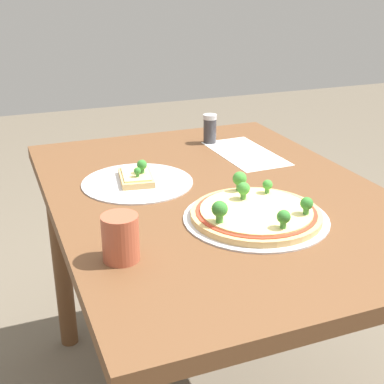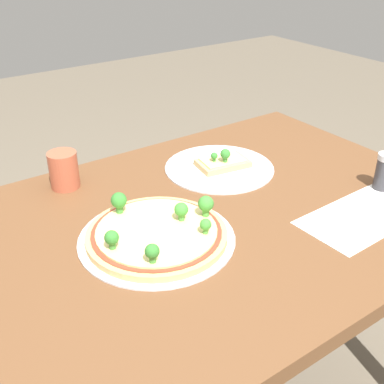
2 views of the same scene
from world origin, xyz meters
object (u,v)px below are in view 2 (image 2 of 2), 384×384
object	(u,v)px
drinking_cup	(64,170)
condiment_shaker	(384,171)
pizza_tray_whole	(157,233)
dining_table	(220,247)
pizza_tray_slice	(221,165)

from	to	relation	value
drinking_cup	condiment_shaker	bearing A→B (deg)	144.22
pizza_tray_whole	condiment_shaker	distance (m)	0.58
dining_table	drinking_cup	bearing A→B (deg)	-51.25
condiment_shaker	pizza_tray_whole	bearing A→B (deg)	-13.08
pizza_tray_slice	pizza_tray_whole	bearing A→B (deg)	30.69
pizza_tray_slice	condiment_shaker	distance (m)	0.41
dining_table	pizza_tray_slice	size ratio (longest dim) A/B	3.87
pizza_tray_slice	condiment_shaker	xyz separation A→B (m)	(-0.25, 0.31, 0.04)
dining_table	condiment_shaker	size ratio (longest dim) A/B	12.01
dining_table	condiment_shaker	distance (m)	0.43
pizza_tray_whole	drinking_cup	distance (m)	0.33
dining_table	pizza_tray_whole	size ratio (longest dim) A/B	3.44
pizza_tray_whole	drinking_cup	size ratio (longest dim) A/B	3.55
pizza_tray_whole	drinking_cup	world-z (taller)	drinking_cup
drinking_cup	condiment_shaker	distance (m)	0.78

